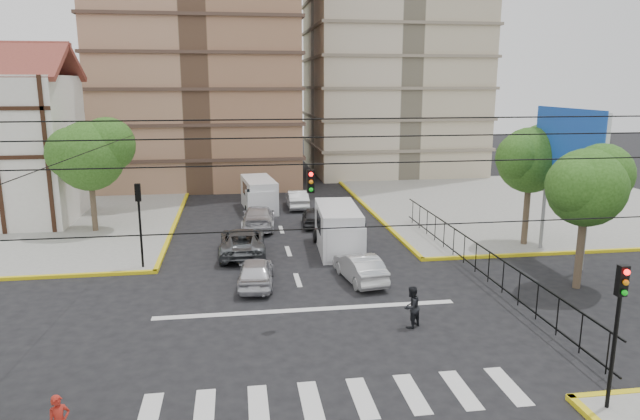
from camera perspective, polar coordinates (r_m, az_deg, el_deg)
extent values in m
plane|color=black|center=(23.75, -0.90, -11.04)|extent=(160.00, 160.00, 0.00)
cube|color=gray|center=(48.36, 19.92, 0.59)|extent=(26.00, 26.00, 0.15)
cube|color=silver|center=(18.47, 1.68, -18.44)|extent=(12.00, 2.40, 0.01)
cube|color=silver|center=(24.84, -1.27, -9.93)|extent=(13.00, 0.40, 0.01)
cylinder|color=slate|center=(31.76, 24.95, -2.02)|extent=(0.20, 0.20, 4.00)
cylinder|color=slate|center=(35.06, 21.41, -0.41)|extent=(0.20, 0.20, 4.00)
cube|color=silver|center=(32.74, 23.70, 5.64)|extent=(0.25, 6.00, 4.00)
cube|color=blue|center=(32.63, 23.40, 5.65)|extent=(0.08, 6.20, 4.20)
cylinder|color=#473828|center=(29.35, 24.60, -3.22)|extent=(0.36, 0.36, 4.20)
sphere|color=#234914|center=(28.77, 25.10, 2.05)|extent=(3.60, 3.60, 3.60)
sphere|color=#234914|center=(29.44, 26.34, 3.21)|extent=(2.88, 2.88, 2.88)
sphere|color=#234914|center=(28.11, 24.24, 2.28)|extent=(2.70, 2.70, 2.70)
cylinder|color=#473828|center=(35.65, 19.94, 0.06)|extent=(0.36, 0.36, 4.48)
sphere|color=#234914|center=(35.17, 20.30, 4.70)|extent=(3.80, 3.80, 3.80)
sphere|color=#234914|center=(35.82, 21.48, 5.66)|extent=(3.04, 3.04, 3.04)
sphere|color=#234914|center=(34.52, 19.45, 4.95)|extent=(2.85, 2.85, 2.85)
cylinder|color=#473828|center=(39.38, -21.75, 0.84)|extent=(0.36, 0.36, 4.20)
sphere|color=#234914|center=(38.93, -22.10, 5.03)|extent=(4.40, 4.40, 4.40)
sphere|color=#234914|center=(38.91, -20.49, 6.13)|extent=(3.52, 3.52, 3.52)
sphere|color=#234914|center=(38.84, -23.49, 5.22)|extent=(3.30, 3.30, 3.30)
cylinder|color=black|center=(19.00, 27.27, -12.57)|extent=(0.12, 0.12, 3.50)
cube|color=black|center=(18.22, 27.96, -6.26)|extent=(0.28, 0.22, 0.90)
sphere|color=#FF0C0C|center=(18.14, 28.06, -5.36)|extent=(0.17, 0.17, 0.17)
cylinder|color=black|center=(30.75, -17.48, -2.34)|extent=(0.12, 0.12, 3.50)
cube|color=black|center=(30.27, -17.76, 1.68)|extent=(0.28, 0.22, 0.90)
sphere|color=#FF0C0C|center=(30.22, -17.79, 2.24)|extent=(0.17, 0.17, 0.17)
cube|color=black|center=(22.07, -0.96, 2.88)|extent=(0.28, 0.22, 0.90)
cylinder|color=black|center=(13.29, 4.12, -1.72)|extent=(18.00, 0.03, 0.03)
cube|color=silver|center=(32.98, 1.80, -1.87)|extent=(2.56, 5.70, 2.56)
cube|color=silver|center=(30.90, 2.53, -3.19)|extent=(2.20, 1.46, 1.78)
cube|color=black|center=(30.37, 2.68, -2.28)|extent=(2.07, 0.22, 1.00)
cylinder|color=black|center=(31.35, 0.46, -4.33)|extent=(0.25, 0.78, 0.78)
cylinder|color=black|center=(31.74, 4.25, -4.15)|extent=(0.25, 0.78, 0.78)
cylinder|color=black|center=(34.74, -0.45, -2.63)|extent=(0.25, 0.78, 0.78)
cylinder|color=black|center=(35.09, 2.98, -2.49)|extent=(0.25, 0.78, 0.78)
cube|color=silver|center=(43.73, -6.13, 1.58)|extent=(2.68, 5.44, 2.41)
cube|color=silver|center=(41.71, -6.00, 0.82)|extent=(2.12, 1.48, 1.68)
cube|color=black|center=(41.24, -5.99, 1.50)|extent=(1.94, 0.32, 0.94)
cylinder|color=black|center=(42.24, -7.35, -0.01)|extent=(0.25, 0.73, 0.73)
cylinder|color=black|center=(42.32, -4.66, 0.08)|extent=(0.25, 0.73, 0.73)
cylinder|color=black|center=(45.51, -7.44, 0.90)|extent=(0.25, 0.73, 0.73)
cylinder|color=black|center=(45.59, -4.94, 0.98)|extent=(0.25, 0.73, 0.73)
imported|color=silver|center=(27.56, -6.42, -6.15)|extent=(1.98, 4.23, 1.40)
imported|color=silver|center=(28.11, 4.00, -5.75)|extent=(2.08, 4.36, 1.38)
imported|color=#5A5D61|center=(32.56, -7.77, -3.14)|extent=(2.59, 5.45, 1.50)
imported|color=silver|center=(38.21, -6.17, -0.72)|extent=(2.52, 5.38, 1.52)
imported|color=#292A2C|center=(38.72, -0.63, -0.64)|extent=(1.88, 3.92, 1.29)
imported|color=silver|center=(44.32, -2.32, 1.13)|extent=(1.50, 4.28, 1.41)
imported|color=black|center=(23.18, 9.13, -9.55)|extent=(1.04, 1.01, 1.70)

